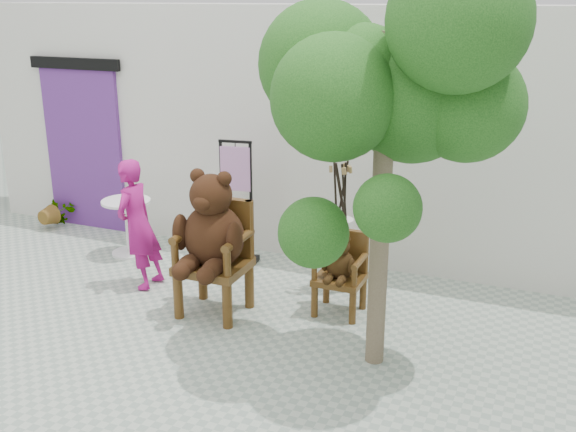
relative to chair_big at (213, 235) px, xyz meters
The scene contains 11 objects.
ground_plane 1.19m from the chair_big, 84.30° to the right, with size 60.00×60.00×0.00m, color #9BA695.
back_wall 2.36m from the chair_big, 87.88° to the left, with size 9.00×1.00×3.00m, color silver.
doorway 3.41m from the chair_big, 149.21° to the left, with size 1.40×0.11×2.33m.
chair_big is the anchor object (origin of this frame).
chair_small 1.32m from the chair_big, 22.97° to the left, with size 0.48×0.46×0.85m.
person 1.13m from the chair_big, 165.28° to the left, with size 0.52×0.34×1.43m, color #A2146E.
cafe_table 2.09m from the chair_big, 149.86° to the left, with size 0.60×0.60×0.70m.
display_stand 1.36m from the chair_big, 106.52° to the left, with size 0.49×0.41×1.51m.
stool_bucket 1.43m from the chair_big, 45.96° to the left, with size 0.32×0.32×1.45m.
tree 2.40m from the chair_big, ahead, with size 2.20×1.65×3.45m.
potted_plant 3.69m from the chair_big, 155.51° to the left, with size 0.43×0.37×0.48m, color #133D10.
Camera 1 is at (3.00, -4.67, 3.11)m, focal length 42.00 mm.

